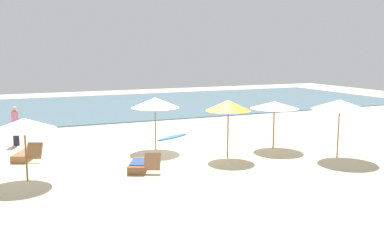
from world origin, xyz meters
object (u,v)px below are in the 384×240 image
object	(u,v)px
umbrella_2	(228,106)
lounger_3	(140,165)
umbrella_1	(155,103)
umbrella_4	(24,124)
surfboard	(172,137)
umbrella_3	(274,105)
person_1	(15,126)
lounger_2	(27,155)
umbrella_5	(340,105)

from	to	relation	value
umbrella_2	lounger_3	bearing A→B (deg)	-174.90
umbrella_1	lounger_3	size ratio (longest dim) A/B	1.27
umbrella_4	surfboard	distance (m)	8.63
umbrella_3	surfboard	bearing A→B (deg)	128.98
umbrella_1	umbrella_4	bearing A→B (deg)	-153.94
umbrella_3	person_1	bearing A→B (deg)	153.54
umbrella_2	lounger_2	size ratio (longest dim) A/B	1.34
umbrella_5	person_1	xyz separation A→B (m)	(-11.64, 7.60, -1.24)
umbrella_5	surfboard	xyz separation A→B (m)	(-4.55, 6.44, -2.11)
umbrella_1	lounger_3	bearing A→B (deg)	-118.84
lounger_2	lounger_3	xyz separation A→B (m)	(3.64, -3.29, 0.00)
umbrella_1	person_1	size ratio (longest dim) A/B	1.28
surfboard	lounger_3	bearing A→B (deg)	-122.36
umbrella_1	lounger_2	distance (m)	5.54
umbrella_4	person_1	size ratio (longest dim) A/B	1.18
umbrella_4	umbrella_5	world-z (taller)	umbrella_5
umbrella_5	person_1	bearing A→B (deg)	146.85
lounger_2	person_1	size ratio (longest dim) A/B	0.97
umbrella_3	surfboard	size ratio (longest dim) A/B	1.00
lounger_3	surfboard	world-z (taller)	lounger_3
umbrella_1	umbrella_2	world-z (taller)	umbrella_2
lounger_2	surfboard	distance (m)	7.02
umbrella_3	umbrella_2	bearing A→B (deg)	-165.16
umbrella_3	surfboard	distance (m)	5.43
umbrella_1	umbrella_2	xyz separation A→B (m)	(2.18, -2.48, 0.05)
umbrella_1	umbrella_5	xyz separation A→B (m)	(6.16, -4.26, 0.09)
umbrella_2	lounger_2	xyz separation A→B (m)	(-7.37, 2.95, -1.93)
umbrella_5	lounger_2	xyz separation A→B (m)	(-11.35, 4.73, -1.97)
umbrella_4	lounger_3	bearing A→B (deg)	-3.16
umbrella_2	lounger_3	xyz separation A→B (m)	(-3.73, -0.33, -1.93)
umbrella_3	lounger_2	distance (m)	10.40
umbrella_2	umbrella_3	size ratio (longest dim) A/B	1.11
umbrella_1	umbrella_4	world-z (taller)	umbrella_1
umbrella_5	lounger_3	size ratio (longest dim) A/B	1.31
person_1	lounger_2	bearing A→B (deg)	-84.26
umbrella_2	surfboard	size ratio (longest dim) A/B	1.11
umbrella_4	surfboard	bearing A→B (deg)	34.57
umbrella_2	surfboard	bearing A→B (deg)	96.90
umbrella_1	lounger_2	size ratio (longest dim) A/B	1.32
lounger_3	umbrella_2	bearing A→B (deg)	5.10
umbrella_1	person_1	distance (m)	6.52
umbrella_1	lounger_2	xyz separation A→B (m)	(-5.19, 0.47, -1.88)
umbrella_5	umbrella_3	bearing A→B (deg)	118.48
umbrella_4	umbrella_5	distance (m)	11.61
umbrella_3	person_1	size ratio (longest dim) A/B	1.18
person_1	lounger_3	bearing A→B (deg)	-57.46
surfboard	umbrella_2	bearing A→B (deg)	-83.10
lounger_2	person_1	xyz separation A→B (m)	(-0.29, 2.87, 0.73)
umbrella_4	lounger_2	distance (m)	3.53
umbrella_5	surfboard	bearing A→B (deg)	125.24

